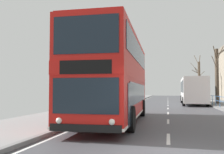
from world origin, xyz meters
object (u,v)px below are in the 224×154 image
bare_tree_far_00 (217,75)px  background_bus_far_lane (193,90)px  double_decker_bus_main (115,78)px  bare_tree_far_01 (199,79)px

bare_tree_far_00 → background_bus_far_lane: bearing=176.7°
double_decker_bus_main → background_bus_far_lane: (5.61, 17.83, -0.63)m
double_decker_bus_main → bare_tree_far_01: (8.08, 32.74, 1.28)m
double_decker_bus_main → bare_tree_far_01: bare_tree_far_01 is taller
background_bus_far_lane → bare_tree_far_01: 15.24m
background_bus_far_lane → bare_tree_far_00: bearing=-3.3°
background_bus_far_lane → bare_tree_far_01: bearing=80.6°
double_decker_bus_main → bare_tree_far_01: size_ratio=1.35×
bare_tree_far_00 → bare_tree_far_01: bare_tree_far_01 is taller
bare_tree_far_00 → double_decker_bus_main: bearing=-115.1°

